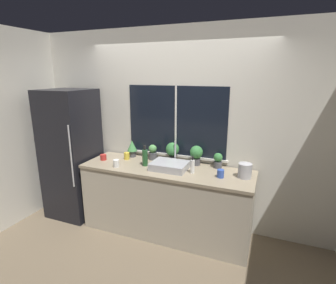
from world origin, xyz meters
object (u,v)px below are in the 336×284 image
at_px(bottle_tall, 145,157).
at_px(sink, 170,165).
at_px(potted_plant_left, 153,152).
at_px(potted_plant_right, 196,154).
at_px(mug_red, 103,157).
at_px(refrigerator, 72,154).
at_px(mug_white, 116,163).
at_px(kettle, 245,170).
at_px(potted_plant_center, 172,151).
at_px(mug_yellow, 127,156).
at_px(potted_plant_far_right, 218,160).
at_px(soap_bottle, 193,166).
at_px(potted_plant_far_left, 132,148).
at_px(mug_blue, 221,174).

bearing_deg(bottle_tall, sink, 0.77).
bearing_deg(sink, potted_plant_left, 143.25).
relative_size(potted_plant_right, mug_red, 3.06).
height_order(refrigerator, mug_white, refrigerator).
height_order(bottle_tall, kettle, bottle_tall).
bearing_deg(potted_plant_left, potted_plant_center, 0.00).
xyz_separation_m(potted_plant_center, potted_plant_right, (0.34, 0.00, -0.01)).
xyz_separation_m(refrigerator, mug_yellow, (0.85, 0.16, 0.02)).
bearing_deg(potted_plant_far_right, mug_red, -169.60).
relative_size(soap_bottle, mug_white, 2.21).
relative_size(soap_bottle, mug_yellow, 2.18).
bearing_deg(potted_plant_right, potted_plant_far_left, 180.00).
height_order(potted_plant_center, soap_bottle, potted_plant_center).
bearing_deg(bottle_tall, potted_plant_far_right, 16.99).
relative_size(soap_bottle, bottle_tall, 0.77).
distance_m(potted_plant_far_right, mug_white, 1.32).
bearing_deg(mug_yellow, kettle, -2.77).
xyz_separation_m(potted_plant_left, kettle, (1.28, -0.21, -0.01)).
height_order(potted_plant_center, mug_white, potted_plant_center).
height_order(potted_plant_right, potted_plant_far_right, potted_plant_right).
relative_size(potted_plant_center, soap_bottle, 1.28).
xyz_separation_m(potted_plant_left, mug_red, (-0.63, -0.29, -0.07)).
bearing_deg(refrigerator, mug_white, -10.90).
bearing_deg(soap_bottle, potted_plant_far_left, 163.33).
bearing_deg(mug_red, potted_plant_center, 17.05).
bearing_deg(potted_plant_left, mug_yellow, -158.57).
height_order(mug_yellow, kettle, kettle).
relative_size(potted_plant_center, potted_plant_far_right, 1.38).
relative_size(bottle_tall, mug_yellow, 2.83).
height_order(bottle_tall, mug_yellow, bottle_tall).
xyz_separation_m(refrigerator, potted_plant_center, (1.49, 0.29, 0.14)).
bearing_deg(potted_plant_left, potted_plant_far_right, 0.00).
bearing_deg(mug_white, potted_plant_center, 37.13).
relative_size(potted_plant_far_right, mug_red, 2.30).
bearing_deg(mug_white, mug_red, 151.61).
bearing_deg(soap_bottle, mug_blue, -2.06).
xyz_separation_m(mug_white, kettle, (1.60, 0.25, 0.05)).
height_order(potted_plant_center, mug_red, potted_plant_center).
height_order(potted_plant_center, kettle, potted_plant_center).
bearing_deg(refrigerator, potted_plant_far_left, 18.71).
xyz_separation_m(potted_plant_far_left, mug_white, (0.02, -0.46, -0.09)).
bearing_deg(potted_plant_center, mug_blue, -23.45).
distance_m(potted_plant_far_left, potted_plant_left, 0.33).
xyz_separation_m(potted_plant_right, potted_plant_far_right, (0.29, 0.00, -0.05)).
distance_m(refrigerator, potted_plant_right, 1.86).
relative_size(potted_plant_center, mug_yellow, 2.79).
height_order(potted_plant_left, mug_red, potted_plant_left).
distance_m(potted_plant_left, mug_blue, 1.07).
xyz_separation_m(potted_plant_far_left, mug_yellow, (-0.01, -0.13, -0.09)).
xyz_separation_m(potted_plant_left, bottle_tall, (0.02, -0.28, 0.01)).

